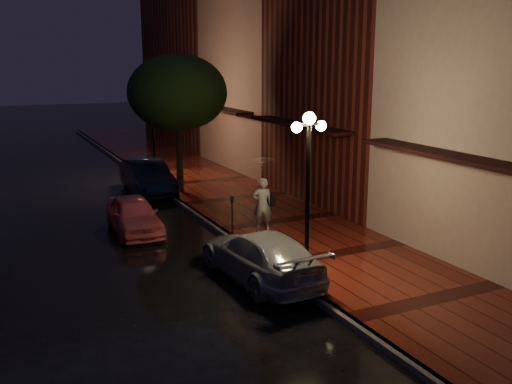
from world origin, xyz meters
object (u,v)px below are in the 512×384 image
streetlamp_near (308,186)px  navy_car (147,177)px  parking_meter (232,211)px  streetlamp_far (153,127)px  street_tree (178,95)px  pink_car (134,215)px  silver_car (260,256)px  woman_with_umbrella (263,182)px

streetlamp_near → navy_car: size_ratio=0.98×
parking_meter → streetlamp_far: bearing=110.6°
street_tree → navy_car: street_tree is taller
street_tree → navy_car: bearing=146.2°
streetlamp_near → parking_meter: 4.68m
streetlamp_far → pink_car: (-2.93, -7.63, -1.99)m
streetlamp_near → streetlamp_far: size_ratio=1.00×
streetlamp_far → pink_car: streetlamp_far is taller
street_tree → streetlamp_far: bearing=94.9°
pink_car → navy_car: navy_car is taller
streetlamp_near → streetlamp_far: (0.00, 14.00, 0.00)m
streetlamp_near → streetlamp_far: 14.00m
streetlamp_near → pink_car: size_ratio=1.19×
pink_car → navy_car: size_ratio=0.82×
navy_car → parking_meter: navy_car is taller
streetlamp_far → silver_car: bearing=-94.1°
streetlamp_far → silver_car: streetlamp_far is taller
silver_car → woman_with_umbrella: bearing=-120.3°
pink_car → woman_with_umbrella: woman_with_umbrella is taller
woman_with_umbrella → pink_car: bearing=-8.0°
streetlamp_far → street_tree: street_tree is taller
street_tree → silver_car: size_ratio=1.29×
streetlamp_far → navy_car: bearing=-113.9°
pink_car → silver_car: (1.98, -5.60, 0.04)m
streetlamp_near → woman_with_umbrella: 4.38m
street_tree → woman_with_umbrella: street_tree is taller
street_tree → parking_meter: (-0.46, -6.63, -3.33)m
silver_car → woman_with_umbrella: (1.79, 3.46, 1.15)m
street_tree → silver_car: (-1.21, -10.22, -3.59)m
streetlamp_near → navy_car: streetlamp_near is taller
navy_car → silver_car: size_ratio=0.98×
streetlamp_near → street_tree: street_tree is taller
streetlamp_far → woman_with_umbrella: streetlamp_far is taller
pink_car → woman_with_umbrella: 4.49m
streetlamp_far → parking_meter: 9.78m
street_tree → woman_with_umbrella: (0.58, -6.76, -2.44)m
woman_with_umbrella → navy_car: bearing=-55.0°
streetlamp_far → streetlamp_near: bearing=-90.0°
navy_car → woman_with_umbrella: woman_with_umbrella is taller
streetlamp_far → pink_car: size_ratio=1.19×
streetlamp_far → navy_car: (-0.97, -2.19, -1.87)m
street_tree → woman_with_umbrella: 7.21m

